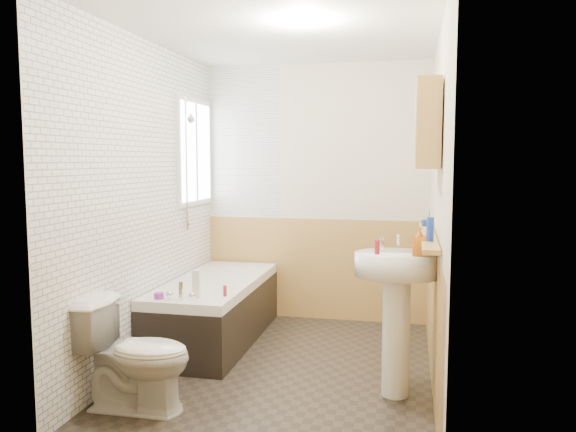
# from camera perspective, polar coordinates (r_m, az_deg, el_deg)

# --- Properties ---
(floor) EXTENTS (2.80, 2.80, 0.00)m
(floor) POSITION_cam_1_polar(r_m,az_deg,el_deg) (4.42, -0.43, -15.19)
(floor) COLOR black
(floor) RESTS_ON ground
(ceiling) EXTENTS (2.80, 2.80, 0.00)m
(ceiling) POSITION_cam_1_polar(r_m,az_deg,el_deg) (4.23, -0.46, 18.30)
(ceiling) COLOR white
(ceiling) RESTS_ON ground
(wall_back) EXTENTS (2.20, 0.02, 2.50)m
(wall_back) POSITION_cam_1_polar(r_m,az_deg,el_deg) (5.52, 2.80, 2.31)
(wall_back) COLOR beige
(wall_back) RESTS_ON ground
(wall_front) EXTENTS (2.20, 0.02, 2.50)m
(wall_front) POSITION_cam_1_polar(r_m,az_deg,el_deg) (2.79, -6.86, -1.08)
(wall_front) COLOR beige
(wall_front) RESTS_ON ground
(wall_left) EXTENTS (0.02, 2.80, 2.50)m
(wall_left) POSITION_cam_1_polar(r_m,az_deg,el_deg) (4.52, -14.30, 1.38)
(wall_left) COLOR beige
(wall_left) RESTS_ON ground
(wall_right) EXTENTS (0.02, 2.80, 2.50)m
(wall_right) POSITION_cam_1_polar(r_m,az_deg,el_deg) (4.05, 15.08, 0.87)
(wall_right) COLOR beige
(wall_right) RESTS_ON ground
(wainscot_right) EXTENTS (0.01, 2.80, 1.00)m
(wainscot_right) POSITION_cam_1_polar(r_m,az_deg,el_deg) (4.17, 14.50, -9.44)
(wainscot_right) COLOR tan
(wainscot_right) RESTS_ON wall_right
(wainscot_front) EXTENTS (2.20, 0.01, 1.00)m
(wainscot_front) POSITION_cam_1_polar(r_m,az_deg,el_deg) (3.00, -6.54, -15.43)
(wainscot_front) COLOR tan
(wainscot_front) RESTS_ON wall_front
(wainscot_back) EXTENTS (2.20, 0.01, 1.00)m
(wainscot_back) POSITION_cam_1_polar(r_m,az_deg,el_deg) (5.60, 2.72, -5.39)
(wainscot_back) COLOR tan
(wainscot_back) RESTS_ON wall_back
(tile_cladding_left) EXTENTS (0.01, 2.80, 2.50)m
(tile_cladding_left) POSITION_cam_1_polar(r_m,az_deg,el_deg) (4.51, -14.05, 1.37)
(tile_cladding_left) COLOR white
(tile_cladding_left) RESTS_ON wall_left
(tile_return_back) EXTENTS (0.75, 0.01, 1.50)m
(tile_return_back) POSITION_cam_1_polar(r_m,az_deg,el_deg) (5.66, -4.54, 7.44)
(tile_return_back) COLOR white
(tile_return_back) RESTS_ON wall_back
(window) EXTENTS (0.03, 0.79, 0.99)m
(window) POSITION_cam_1_polar(r_m,az_deg,el_deg) (5.36, -9.38, 6.41)
(window) COLOR white
(window) RESTS_ON wall_left
(bathtub) EXTENTS (0.70, 1.68, 0.68)m
(bathtub) POSITION_cam_1_polar(r_m,az_deg,el_deg) (5.00, -7.39, -9.32)
(bathtub) COLOR black
(bathtub) RESTS_ON floor
(shower_riser) EXTENTS (0.10, 0.08, 1.18)m
(shower_riser) POSITION_cam_1_polar(r_m,az_deg,el_deg) (5.10, -10.21, 6.42)
(shower_riser) COLOR silver
(shower_riser) RESTS_ON wall_left
(toilet) EXTENTS (0.72, 0.41, 0.70)m
(toilet) POSITION_cam_1_polar(r_m,az_deg,el_deg) (3.77, -15.21, -13.49)
(toilet) COLOR white
(toilet) RESTS_ON floor
(sink) EXTENTS (0.57, 0.46, 1.09)m
(sink) POSITION_cam_1_polar(r_m,az_deg,el_deg) (3.82, 10.99, -7.84)
(sink) COLOR white
(sink) RESTS_ON floor
(pine_shelf) EXTENTS (0.10, 1.42, 0.03)m
(pine_shelf) POSITION_cam_1_polar(r_m,az_deg,el_deg) (3.99, 14.05, -2.02)
(pine_shelf) COLOR tan
(pine_shelf) RESTS_ON wall_right
(medicine_cabinet) EXTENTS (0.16, 0.62, 0.56)m
(medicine_cabinet) POSITION_cam_1_polar(r_m,az_deg,el_deg) (3.80, 13.97, 8.92)
(medicine_cabinet) COLOR tan
(medicine_cabinet) RESTS_ON wall_right
(foam_can) EXTENTS (0.05, 0.05, 0.15)m
(foam_can) POSITION_cam_1_polar(r_m,az_deg,el_deg) (3.64, 14.24, -1.31)
(foam_can) COLOR #19339E
(foam_can) RESTS_ON pine_shelf
(green_bottle) EXTENTS (0.04, 0.04, 0.20)m
(green_bottle) POSITION_cam_1_polar(r_m,az_deg,el_deg) (3.80, 14.17, -0.68)
(green_bottle) COLOR #388447
(green_bottle) RESTS_ON pine_shelf
(black_jar) EXTENTS (0.08, 0.08, 0.05)m
(black_jar) POSITION_cam_1_polar(r_m,az_deg,el_deg) (4.46, 13.88, -0.69)
(black_jar) COLOR navy
(black_jar) RESTS_ON pine_shelf
(soap_bottle) EXTENTS (0.09, 0.19, 0.09)m
(soap_bottle) POSITION_cam_1_polar(r_m,az_deg,el_deg) (3.69, 13.21, -3.29)
(soap_bottle) COLOR orange
(soap_bottle) RESTS_ON sink
(clear_bottle) EXTENTS (0.04, 0.04, 0.09)m
(clear_bottle) POSITION_cam_1_polar(r_m,az_deg,el_deg) (3.70, 9.04, -3.13)
(clear_bottle) COLOR maroon
(clear_bottle) RESTS_ON sink
(blue_gel) EXTENTS (0.06, 0.04, 0.21)m
(blue_gel) POSITION_cam_1_polar(r_m,az_deg,el_deg) (4.30, -9.30, -6.83)
(blue_gel) COLOR silver
(blue_gel) RESTS_ON bathtub
(cream_jar) EXTENTS (0.09, 0.09, 0.05)m
(cream_jar) POSITION_cam_1_polar(r_m,az_deg,el_deg) (4.34, -12.98, -7.90)
(cream_jar) COLOR purple
(cream_jar) RESTS_ON bathtub
(orange_bottle) EXTENTS (0.03, 0.03, 0.08)m
(orange_bottle) POSITION_cam_1_polar(r_m,az_deg,el_deg) (4.33, -6.43, -7.57)
(orange_bottle) COLOR maroon
(orange_bottle) RESTS_ON bathtub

